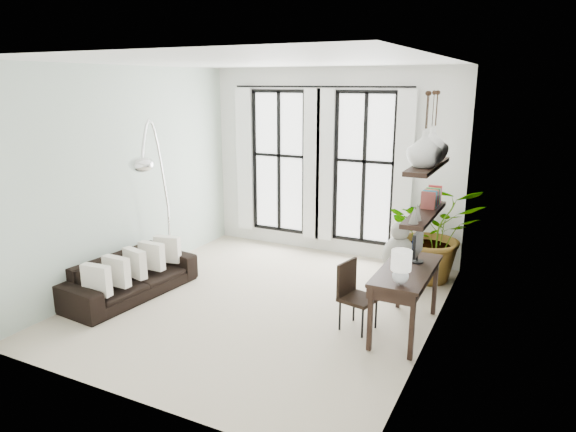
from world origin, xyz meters
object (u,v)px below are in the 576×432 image
Objects in this scene: plant at (434,232)px; arc_lamp at (153,160)px; desk at (405,275)px; desk_chair at (353,291)px; buddha at (399,259)px; sofa at (131,276)px.

arc_lamp is at bearing -150.89° from plant.
desk is 3.81m from arc_lamp.
buddha is at bearing 97.67° from desk_chair.
sofa is at bearing -158.97° from desk_chair.
arc_lamp is at bearing -5.81° from sofa.
sofa is 1.69m from arc_lamp.
sofa is 1.42× the size of desk.
arc_lamp is at bearing -153.99° from buddha.
plant is 1.10× the size of desk.
sofa is at bearing -147.76° from buddha.
arc_lamp reaches higher than plant.
plant is 0.61× the size of arc_lamp.
plant is at bearing 87.84° from desk_chair.
arc_lamp is (-3.60, -2.00, 1.13)m from plant.
plant is at bearing -50.31° from sofa.
desk is at bearing -88.69° from plant.
sofa is 3.82m from desk.
desk is (0.04, -1.94, -0.00)m from plant.
plant is at bearing 91.31° from desk.
arc_lamp is at bearing -168.40° from desk_chair.
desk is at bearing -73.25° from buddha.
desk_chair is 1.62m from buddha.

